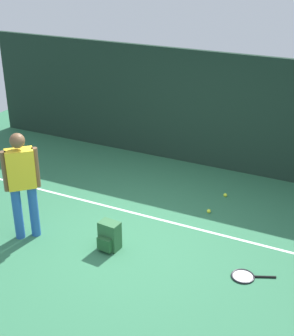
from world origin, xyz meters
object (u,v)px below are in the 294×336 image
tennis_racket (245,276)px  tennis_ball_near_player (225,195)px  backpack (109,236)px  tennis_player (22,180)px  tennis_ball_by_fence (209,211)px

tennis_racket → tennis_ball_near_player: size_ratio=9.58×
tennis_racket → backpack: bearing=-17.1°
tennis_player → tennis_racket: size_ratio=2.69×
backpack → tennis_ball_by_fence: 1.91m
tennis_player → tennis_ball_near_player: (2.35, 2.57, -0.93)m
tennis_ball_near_player → tennis_player: bearing=-132.4°
tennis_player → tennis_racket: 3.47m
tennis_player → tennis_ball_near_player: size_ratio=25.76×
tennis_player → backpack: tennis_player is taller
tennis_ball_by_fence → tennis_ball_near_player: bearing=83.9°
tennis_player → backpack: 1.53m
tennis_player → tennis_ball_near_player: tennis_player is taller
backpack → tennis_ball_near_player: bearing=70.4°
backpack → tennis_ball_by_fence: backpack is taller
tennis_racket → tennis_ball_near_player: bearing=-89.0°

